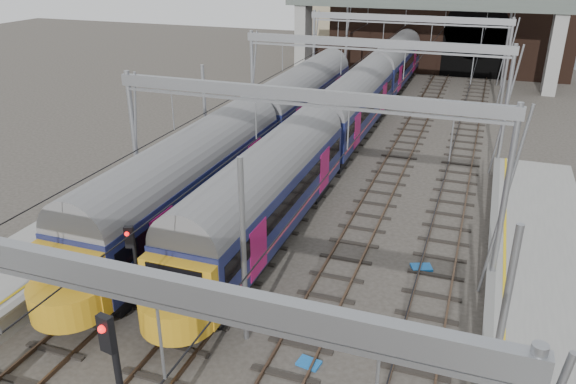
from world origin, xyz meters
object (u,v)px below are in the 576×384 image
at_px(train_main, 376,82).
at_px(signal_near_left, 135,265).
at_px(signal_near_centre, 118,383).
at_px(train_second, 257,132).

xyz_separation_m(train_main, signal_near_left, (-1.79, -32.98, 0.25)).
bearing_deg(signal_near_centre, train_second, 113.94).
height_order(train_second, signal_near_centre, signal_near_centre).
distance_m(train_main, signal_near_centre, 38.64).
bearing_deg(train_second, signal_near_left, -82.29).
bearing_deg(signal_near_left, train_main, 69.31).
relative_size(train_main, signal_near_centre, 12.35).
bearing_deg(train_second, signal_near_centre, -75.74).
bearing_deg(signal_near_left, signal_near_centre, -76.69).
distance_m(train_main, signal_near_left, 33.03).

